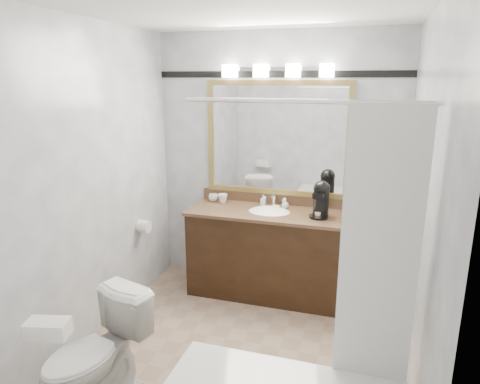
# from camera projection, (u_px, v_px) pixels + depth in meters

# --- Properties ---
(room) EXTENTS (2.42, 2.62, 2.52)m
(room) POSITION_uv_depth(u_px,v_px,m) (237.00, 198.00, 2.99)
(room) COLOR gray
(room) RESTS_ON ground
(vanity) EXTENTS (1.53, 0.58, 0.97)m
(vanity) POSITION_uv_depth(u_px,v_px,m) (269.00, 251.00, 4.14)
(vanity) COLOR black
(vanity) RESTS_ON ground
(mirror) EXTENTS (1.40, 0.04, 1.10)m
(mirror) POSITION_uv_depth(u_px,v_px,m) (277.00, 139.00, 4.11)
(mirror) COLOR #A08948
(mirror) RESTS_ON room
(vanity_light_bar) EXTENTS (1.02, 0.14, 0.12)m
(vanity_light_bar) POSITION_uv_depth(u_px,v_px,m) (277.00, 70.00, 3.90)
(vanity_light_bar) COLOR silver
(vanity_light_bar) RESTS_ON room
(accent_stripe) EXTENTS (2.40, 0.01, 0.06)m
(accent_stripe) POSITION_uv_depth(u_px,v_px,m) (279.00, 74.00, 3.97)
(accent_stripe) COLOR black
(accent_stripe) RESTS_ON room
(tp_roll) EXTENTS (0.11, 0.12, 0.12)m
(tp_roll) POSITION_uv_depth(u_px,v_px,m) (144.00, 226.00, 4.07)
(tp_roll) COLOR white
(tp_roll) RESTS_ON room
(toilet) EXTENTS (0.59, 0.80, 0.73)m
(toilet) POSITION_uv_depth(u_px,v_px,m) (95.00, 355.00, 2.71)
(toilet) COLOR white
(toilet) RESTS_ON ground
(tissue_box) EXTENTS (0.25, 0.17, 0.09)m
(tissue_box) POSITION_uv_depth(u_px,v_px,m) (48.00, 329.00, 2.28)
(tissue_box) COLOR white
(tissue_box) RESTS_ON toilet
(coffee_maker) EXTENTS (0.17, 0.21, 0.33)m
(coffee_maker) POSITION_uv_depth(u_px,v_px,m) (321.00, 198.00, 3.84)
(coffee_maker) COLOR black
(coffee_maker) RESTS_ON vanity
(cup_left) EXTENTS (0.10, 0.10, 0.07)m
(cup_left) POSITION_uv_depth(u_px,v_px,m) (213.00, 198.00, 4.35)
(cup_left) COLOR white
(cup_left) RESTS_ON vanity
(cup_right) EXTENTS (0.11, 0.11, 0.09)m
(cup_right) POSITION_uv_depth(u_px,v_px,m) (223.00, 198.00, 4.30)
(cup_right) COLOR white
(cup_right) RESTS_ON vanity
(soap_bottle_a) EXTENTS (0.05, 0.05, 0.10)m
(soap_bottle_a) POSITION_uv_depth(u_px,v_px,m) (263.00, 200.00, 4.22)
(soap_bottle_a) COLOR white
(soap_bottle_a) RESTS_ON vanity
(soap_bottle_b) EXTENTS (0.09, 0.09, 0.09)m
(soap_bottle_b) POSITION_uv_depth(u_px,v_px,m) (285.00, 204.00, 4.12)
(soap_bottle_b) COLOR white
(soap_bottle_b) RESTS_ON vanity
(soap_bar) EXTENTS (0.09, 0.07, 0.02)m
(soap_bar) POSITION_uv_depth(u_px,v_px,m) (276.00, 207.00, 4.13)
(soap_bar) COLOR #EBE7C1
(soap_bar) RESTS_ON vanity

